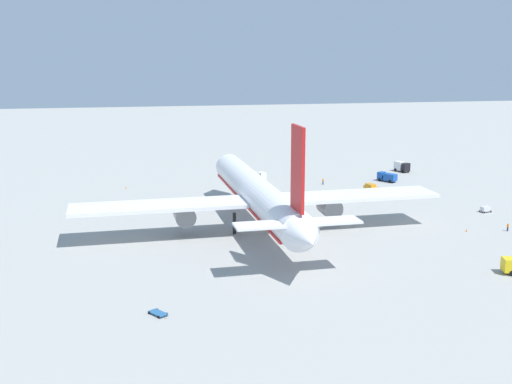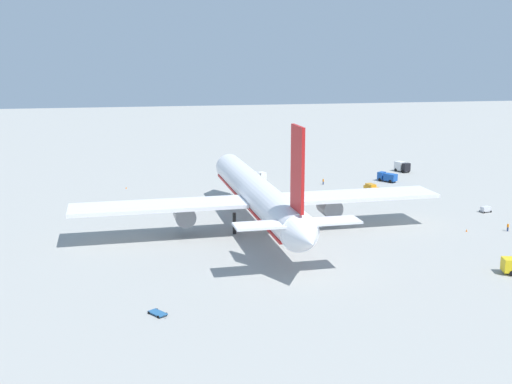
{
  "view_description": "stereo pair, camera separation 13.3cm",
  "coord_description": "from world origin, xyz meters",
  "views": [
    {
      "loc": [
        -122.66,
        24.31,
        35.21
      ],
      "look_at": [
        4.61,
        -0.78,
        6.5
      ],
      "focal_mm": 44.71,
      "sensor_mm": 36.0,
      "label": 1
    },
    {
      "loc": [
        -122.68,
        24.18,
        35.21
      ],
      "look_at": [
        4.61,
        -0.78,
        6.5
      ],
      "focal_mm": 44.71,
      "sensor_mm": 36.0,
      "label": 2
    }
  ],
  "objects": [
    {
      "name": "ground_plane",
      "position": [
        0.0,
        0.0,
        0.0
      ],
      "size": [
        600.0,
        600.0,
        0.0
      ],
      "primitive_type": "plane",
      "color": "#9E9E99"
    },
    {
      "name": "airliner",
      "position": [
        -1.3,
        -0.05,
        7.19
      ],
      "size": [
        71.95,
        73.39,
        24.06
      ],
      "color": "white",
      "rests_on": "ground"
    },
    {
      "name": "service_truck_0",
      "position": [
        52.54,
        -54.64,
        1.64
      ],
      "size": [
        5.15,
        3.77,
        2.96
      ],
      "color": "black",
      "rests_on": "ground"
    },
    {
      "name": "service_truck_2",
      "position": [
        45.28,
        -8.54,
        1.63
      ],
      "size": [
        3.79,
        6.0,
        2.95
      ],
      "color": "white",
      "rests_on": "ground"
    },
    {
      "name": "service_truck_3",
      "position": [
        39.41,
        -44.55,
        1.39
      ],
      "size": [
        5.58,
        4.79,
        2.51
      ],
      "color": "#194CA5",
      "rests_on": "ground"
    },
    {
      "name": "service_van",
      "position": [
        28.38,
        -35.58,
        1.03
      ],
      "size": [
        4.51,
        2.86,
        1.97
      ],
      "color": "orange",
      "rests_on": "ground"
    },
    {
      "name": "baggage_cart_0",
      "position": [
        -40.27,
        21.73,
        0.27
      ],
      "size": [
        3.17,
        2.73,
        0.4
      ],
      "color": "#26598C",
      "rests_on": "ground"
    },
    {
      "name": "baggage_cart_1",
      "position": [
        3.0,
        -52.83,
        0.72
      ],
      "size": [
        2.02,
        3.19,
        1.31
      ],
      "color": "gray",
      "rests_on": "ground"
    },
    {
      "name": "ground_worker_0",
      "position": [
        44.01,
        -19.52,
        0.91
      ],
      "size": [
        0.48,
        0.48,
        1.79
      ],
      "color": "navy",
      "rests_on": "ground"
    },
    {
      "name": "ground_worker_1",
      "position": [
        21.76,
        -37.54,
        0.85
      ],
      "size": [
        0.55,
        0.55,
        1.68
      ],
      "color": "black",
      "rests_on": "ground"
    },
    {
      "name": "ground_worker_2",
      "position": [
        39.25,
        -26.11,
        0.83
      ],
      "size": [
        0.47,
        0.47,
        1.65
      ],
      "color": "navy",
      "rests_on": "ground"
    },
    {
      "name": "ground_worker_3",
      "position": [
        -11.91,
        -48.93,
        0.85
      ],
      "size": [
        0.56,
        0.56,
        1.68
      ],
      "color": "navy",
      "rests_on": "ground"
    },
    {
      "name": "traffic_cone_0",
      "position": [
        43.92,
        26.22,
        0.28
      ],
      "size": [
        0.36,
        0.36,
        0.55
      ],
      "primitive_type": "cone",
      "color": "orange",
      "rests_on": "ground"
    },
    {
      "name": "traffic_cone_1",
      "position": [
        -10.66,
        -40.69,
        0.28
      ],
      "size": [
        0.36,
        0.36,
        0.55
      ],
      "primitive_type": "cone",
      "color": "orange",
      "rests_on": "ground"
    }
  ]
}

